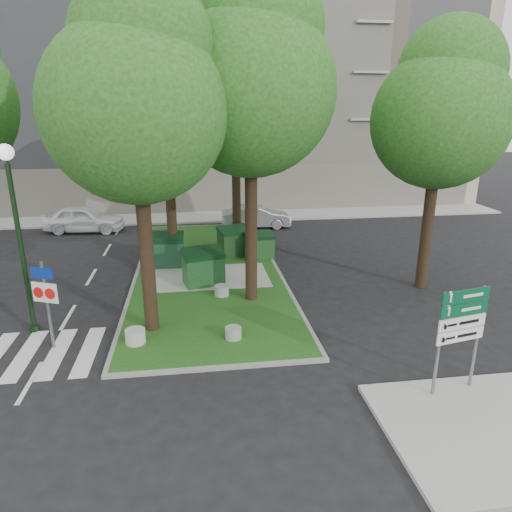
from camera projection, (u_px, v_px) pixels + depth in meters
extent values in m
plane|color=black|center=(201.00, 369.00, 12.67)|extent=(120.00, 120.00, 0.00)
cube|color=#174B15|center=(208.00, 270.00, 20.25)|extent=(6.00, 16.00, 0.12)
cube|color=gray|center=(208.00, 270.00, 20.25)|extent=(6.30, 16.30, 0.10)
cube|color=#999993|center=(496.00, 430.00, 10.20)|extent=(5.00, 4.00, 0.12)
cube|color=#999993|center=(194.00, 217.00, 30.08)|extent=(42.00, 3.00, 0.12)
cube|color=silver|center=(73.00, 352.00, 13.58)|extent=(5.00, 3.00, 0.01)
cube|color=tan|center=(189.00, 93.00, 34.69)|extent=(41.00, 12.00, 16.00)
cylinder|color=black|center=(146.00, 240.00, 13.87)|extent=(0.44, 0.44, 6.16)
sphere|color=#1B4F15|center=(136.00, 112.00, 12.72)|extent=(5.20, 5.20, 5.20)
sphere|color=#1B4F15|center=(142.00, 44.00, 12.40)|extent=(3.90, 3.90, 3.90)
cylinder|color=black|center=(251.00, 214.00, 16.13)|extent=(0.44, 0.44, 6.72)
sphere|color=#1B4F15|center=(251.00, 91.00, 14.87)|extent=(5.60, 5.60, 5.60)
sphere|color=#1B4F15|center=(259.00, 28.00, 14.51)|extent=(4.20, 4.20, 4.20)
cylinder|color=black|center=(171.00, 203.00, 20.11)|extent=(0.44, 0.44, 5.88)
sphere|color=#1B4F15|center=(166.00, 118.00, 19.00)|extent=(4.80, 4.80, 4.80)
sphere|color=#1B4F15|center=(171.00, 76.00, 18.71)|extent=(3.60, 3.60, 3.60)
cylinder|color=black|center=(236.00, 179.00, 23.18)|extent=(0.44, 0.44, 7.00)
sphere|color=#1B4F15|center=(235.00, 90.00, 21.87)|extent=(5.80, 5.80, 5.80)
sphere|color=#1B4F15|center=(240.00, 45.00, 21.48)|extent=(4.35, 4.35, 4.35)
cylinder|color=black|center=(429.00, 216.00, 17.65)|extent=(0.44, 0.44, 5.88)
sphere|color=#1B4F15|center=(440.00, 120.00, 16.55)|extent=(5.00, 5.00, 5.00)
sphere|color=#1B4F15|center=(451.00, 71.00, 16.26)|extent=(3.75, 3.75, 3.75)
cube|color=#0F3A20|center=(166.00, 252.00, 20.53)|extent=(1.60, 1.12, 1.22)
cube|color=black|center=(165.00, 237.00, 20.31)|extent=(1.66, 1.20, 0.35)
cube|color=#123F17|center=(203.00, 270.00, 18.36)|extent=(1.73, 1.36, 1.21)
cube|color=black|center=(203.00, 253.00, 18.14)|extent=(1.80, 1.45, 0.35)
cube|color=black|center=(234.00, 243.00, 22.11)|extent=(1.65, 1.35, 1.12)
cube|color=black|center=(234.00, 230.00, 21.91)|extent=(1.72, 1.43, 0.32)
cube|color=#133F14|center=(259.00, 247.00, 21.68)|extent=(1.39, 1.03, 1.01)
cube|color=black|center=(259.00, 235.00, 21.50)|extent=(1.44, 1.10, 0.29)
cylinder|color=#AEAFA9|center=(135.00, 336.00, 13.81)|extent=(0.61, 0.61, 0.43)
cylinder|color=gray|center=(233.00, 333.00, 14.09)|extent=(0.50, 0.50, 0.36)
cylinder|color=gray|center=(222.00, 290.00, 17.33)|extent=(0.55, 0.55, 0.39)
cylinder|color=gold|center=(258.00, 240.00, 23.36)|extent=(0.43, 0.43, 0.76)
cylinder|color=black|center=(22.00, 252.00, 14.05)|extent=(0.15, 0.15, 5.39)
cylinder|color=black|center=(34.00, 328.00, 14.84)|extent=(0.32, 0.32, 0.22)
sphere|color=white|center=(5.00, 152.00, 13.11)|extent=(0.47, 0.47, 0.47)
cylinder|color=slate|center=(48.00, 306.00, 13.40)|extent=(0.11, 0.11, 2.75)
cube|color=navy|center=(43.00, 273.00, 13.08)|extent=(0.68, 0.31, 0.33)
cube|color=white|center=(46.00, 292.00, 13.26)|extent=(0.78, 0.36, 0.60)
cylinder|color=red|center=(39.00, 293.00, 13.24)|extent=(0.32, 0.16, 0.33)
cylinder|color=red|center=(53.00, 292.00, 13.29)|extent=(0.32, 0.16, 0.33)
cylinder|color=slate|center=(439.00, 345.00, 10.96)|extent=(0.10, 0.10, 2.74)
cylinder|color=slate|center=(477.00, 337.00, 11.32)|extent=(0.10, 0.10, 2.74)
cube|color=#094A2B|center=(465.00, 295.00, 10.77)|extent=(1.35, 0.31, 0.32)
cube|color=#094A2B|center=(463.00, 309.00, 10.88)|extent=(1.35, 0.31, 0.32)
cube|color=white|center=(461.00, 322.00, 10.99)|extent=(1.35, 0.31, 0.32)
cube|color=white|center=(459.00, 335.00, 11.09)|extent=(1.35, 0.31, 0.32)
imported|color=white|center=(84.00, 219.00, 26.62)|extent=(4.72, 2.33, 1.55)
imported|color=gray|center=(256.00, 217.00, 27.55)|extent=(4.18, 1.60, 1.36)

